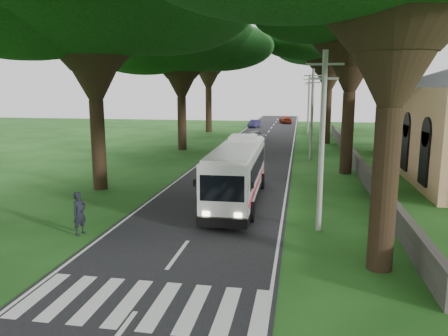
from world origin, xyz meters
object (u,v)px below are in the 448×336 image
at_px(coach_bus, 238,172).
at_px(distant_car_c, 286,119).
at_px(distant_car_a, 255,136).
at_px(pole_far, 309,104).
at_px(pole_mid, 312,113).
at_px(pole_near, 322,139).
at_px(pedestrian, 79,213).
at_px(distant_car_b, 254,124).

relative_size(coach_bus, distant_car_c, 2.46).
height_order(distant_car_a, distant_car_c, distant_car_a).
bearing_deg(pole_far, pole_mid, -90.00).
bearing_deg(pole_mid, pole_near, -90.00).
distance_m(pole_far, distant_car_a, 10.50).
xyz_separation_m(pole_near, coach_bus, (-4.36, 4.35, -2.45)).
height_order(pole_mid, pedestrian, pole_mid).
xyz_separation_m(coach_bus, pedestrian, (-6.07, -6.75, -0.77)).
bearing_deg(pedestrian, distant_car_b, 17.54).
height_order(pole_near, distant_car_b, pole_near).
height_order(coach_bus, pedestrian, coach_bus).
height_order(pole_mid, distant_car_c, pole_mid).
distance_m(distant_car_b, distant_car_c, 10.21).
bearing_deg(pole_mid, pole_far, 90.00).
relative_size(coach_bus, distant_car_b, 3.01).
xyz_separation_m(distant_car_a, distant_car_c, (2.65, 27.03, -0.01)).
bearing_deg(distant_car_c, pole_far, 89.64).
distance_m(pole_near, distant_car_a, 33.16).
bearing_deg(distant_car_b, distant_car_a, -74.74).
height_order(pole_mid, coach_bus, pole_mid).
distance_m(pole_far, pedestrian, 43.79).
relative_size(distant_car_a, pedestrian, 1.98).
bearing_deg(pole_mid, pedestrian, -114.98).
distance_m(pole_far, coach_bus, 36.00).
bearing_deg(coach_bus, pole_near, -45.86).
relative_size(pole_near, pole_far, 1.00).
bearing_deg(pedestrian, pole_near, -57.16).
xyz_separation_m(pole_mid, coach_bus, (-4.36, -15.65, -2.45)).
distance_m(pole_near, pole_far, 40.00).
height_order(pole_near, pedestrian, pole_near).
relative_size(pole_near, pole_mid, 1.00).
relative_size(pole_near, distant_car_a, 2.09).
xyz_separation_m(pole_near, pedestrian, (-10.44, -2.41, -3.21)).
bearing_deg(distant_car_b, distant_car_c, 71.85).
xyz_separation_m(pole_near, distant_car_b, (-8.30, 50.30, -3.55)).
bearing_deg(pole_near, distant_car_c, 93.52).
bearing_deg(distant_car_a, distant_car_c, -78.18).
relative_size(pole_mid, distant_car_b, 2.20).
height_order(coach_bus, distant_car_c, coach_bus).
bearing_deg(pole_near, coach_bus, 135.10).
distance_m(pole_far, distant_car_c, 20.05).
xyz_separation_m(pole_near, pole_mid, (0.00, 20.00, 0.00)).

